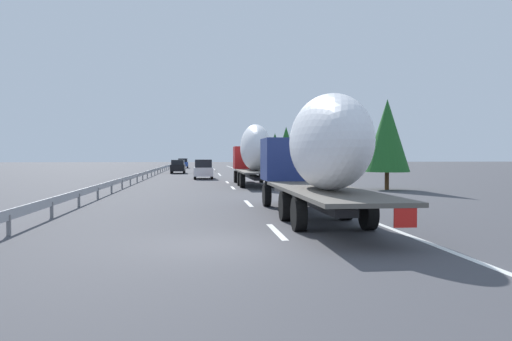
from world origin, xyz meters
The scene contains 25 objects.
ground_plane centered at (40.00, 0.00, 0.00)m, with size 260.00×260.00×0.00m, color #424247.
lane_stripe_0 centered at (2.00, -1.80, 0.00)m, with size 3.20×0.20×0.01m, color white.
lane_stripe_1 centered at (10.85, -1.80, 0.00)m, with size 3.20×0.20×0.01m, color white.
lane_stripe_2 centered at (22.41, -1.80, 0.00)m, with size 3.20×0.20×0.01m, color white.
lane_stripe_3 centered at (29.84, -1.80, 0.00)m, with size 3.20×0.20×0.01m, color white.
lane_stripe_4 centered at (45.87, -1.80, 0.00)m, with size 3.20×0.20×0.01m, color white.
lane_stripe_5 centered at (49.97, -1.80, 0.00)m, with size 3.20×0.20×0.01m, color white.
lane_stripe_6 centered at (62.08, -1.80, 0.00)m, with size 3.20×0.20×0.01m, color white.
lane_stripe_7 centered at (61.60, -1.80, 0.00)m, with size 3.20×0.20×0.01m, color white.
lane_stripe_8 centered at (69.33, -1.80, 0.00)m, with size 3.20×0.20×0.01m, color white.
lane_stripe_9 centered at (76.83, -1.80, 0.00)m, with size 3.20×0.20×0.01m, color white.
edge_line_right centered at (45.00, -5.50, 0.00)m, with size 110.00×0.20×0.01m, color white.
truck_lead centered at (25.02, -3.60, 2.60)m, with size 12.30×2.55×4.66m.
truck_trailing centered at (4.28, -3.60, 2.42)m, with size 13.67×2.55×4.29m.
car_white_van centered at (36.55, 0.23, 0.97)m, with size 4.64×1.89×1.93m.
car_blue_sedan centered at (80.48, 3.84, 0.92)m, with size 4.29×1.90×1.81m.
car_black_suv centered at (52.17, 3.47, 0.91)m, with size 4.67×1.83×1.78m.
road_sign centered at (43.82, -6.70, 2.10)m, with size 0.10×0.90×3.02m.
tree_0 centered at (45.69, -13.36, 4.08)m, with size 3.90×3.90×6.94m.
tree_1 centered at (19.37, -12.10, 3.68)m, with size 3.05×3.05×6.15m.
tree_2 centered at (86.17, -9.88, 3.36)m, with size 3.87×3.87×5.33m.
tree_3 centered at (55.09, -11.42, 4.14)m, with size 2.70×2.70×6.40m.
tree_4 centered at (85.58, -12.93, 3.56)m, with size 3.84×3.84×5.58m.
tree_5 centered at (70.33, -12.16, 4.00)m, with size 2.68×2.68×6.23m.
guardrail_median centered at (43.00, 6.00, 0.58)m, with size 94.00×0.10×0.76m.
Camera 1 is at (-12.63, 0.48, 2.31)m, focal length 34.33 mm.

